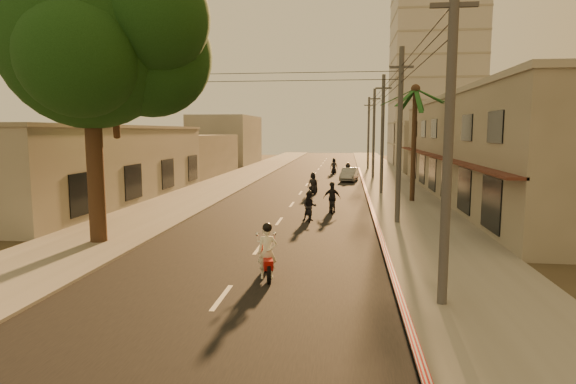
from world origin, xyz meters
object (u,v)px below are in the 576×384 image
parked_car (349,174)px  scooter_red (267,254)px  scooter_mid_a (309,207)px  broadleaf_tree (100,41)px  scooter_far_a (313,184)px  scooter_mid_b (332,199)px  scooter_far_b (348,172)px  scooter_far_c (334,167)px  palm_tree (415,96)px

parked_car → scooter_red: bearing=-87.1°
scooter_red → scooter_mid_a: scooter_red is taller
broadleaf_tree → scooter_mid_a: bearing=37.3°
broadleaf_tree → scooter_far_a: broadleaf_tree is taller
scooter_red → scooter_mid_b: scooter_red is taller
scooter_mid_a → scooter_mid_b: (1.12, 2.89, 0.07)m
broadleaf_tree → scooter_far_b: bearing=69.8°
parked_car → scooter_mid_b: bearing=-85.5°
parked_car → scooter_far_c: scooter_far_c is taller
broadleaf_tree → scooter_red: (7.62, -4.12, -7.65)m
scooter_red → scooter_mid_b: 13.38m
broadleaf_tree → scooter_mid_b: bearing=44.5°
scooter_far_a → scooter_far_b: size_ratio=0.96×
scooter_red → scooter_far_c: (1.11, 39.38, -0.02)m
scooter_mid_b → scooter_far_a: bearing=99.5°
scooter_red → scooter_far_a: 21.33m
parked_car → scooter_far_c: bearing=110.5°
parked_car → scooter_mid_a: bearing=-88.0°
scooter_mid_b → scooter_far_a: (-1.69, 8.06, -0.04)m
broadleaf_tree → scooter_mid_a: size_ratio=7.15×
scooter_far_b → scooter_far_c: scooter_far_c is taller
scooter_far_b → scooter_far_c: size_ratio=0.97×
palm_tree → scooter_far_a: palm_tree is taller
scooter_red → scooter_far_c: scooter_red is taller
scooter_red → scooter_far_c: bearing=74.7°
scooter_mid_a → scooter_far_c: size_ratio=0.92×
scooter_mid_a → parked_car: size_ratio=0.41×
scooter_far_b → scooter_far_a: bearing=-109.8°
palm_tree → scooter_far_c: palm_tree is taller
scooter_far_a → scooter_far_b: bearing=92.1°
scooter_far_b → parked_car: 0.46m
scooter_red → parked_car: scooter_red is taller
scooter_far_a → parked_car: bearing=90.8°
scooter_mid_b → scooter_mid_a: bearing=-113.4°
palm_tree → parked_car: palm_tree is taller
broadleaf_tree → scooter_mid_a: 12.89m
scooter_mid_b → scooter_far_c: scooter_mid_b is taller
scooter_mid_a → scooter_far_a: scooter_far_a is taller
broadleaf_tree → palm_tree: bearing=43.5°
palm_tree → scooter_mid_b: size_ratio=4.39×
broadleaf_tree → scooter_red: size_ratio=6.49×
scooter_red → scooter_far_b: 32.20m
broadleaf_tree → scooter_far_b: 30.77m
palm_tree → scooter_mid_a: (-6.41, -7.60, -6.40)m
scooter_red → scooter_far_c: size_ratio=1.02×
scooter_mid_a → parked_car: 21.42m
broadleaf_tree → parked_car: (10.43, 27.56, -7.82)m
palm_tree → scooter_red: 20.30m
broadleaf_tree → scooter_far_a: (7.63, 17.20, -7.70)m
broadleaf_tree → scooter_far_a: size_ratio=7.09×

